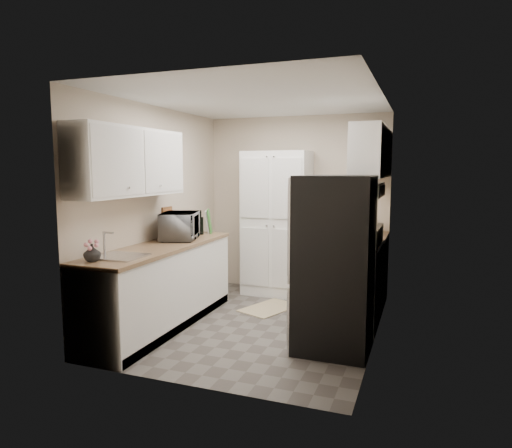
% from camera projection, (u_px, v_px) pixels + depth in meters
% --- Properties ---
extents(ground, '(3.20, 3.20, 0.00)m').
position_uv_depth(ground, '(258.00, 324.00, 5.21)').
color(ground, '#56514C').
rests_on(ground, ground).
extents(room_shell, '(2.64, 3.24, 2.52)m').
position_uv_depth(room_shell, '(256.00, 181.00, 5.01)').
color(room_shell, beige).
rests_on(room_shell, ground).
extents(pantry_cabinet, '(0.90, 0.55, 2.00)m').
position_uv_depth(pantry_cabinet, '(277.00, 223.00, 6.38)').
color(pantry_cabinet, white).
rests_on(pantry_cabinet, ground).
extents(base_cabinet_left, '(0.60, 2.30, 0.88)m').
position_uv_depth(base_cabinet_left, '(162.00, 288.00, 5.10)').
color(base_cabinet_left, white).
rests_on(base_cabinet_left, ground).
extents(countertop_left, '(0.63, 2.33, 0.04)m').
position_uv_depth(countertop_left, '(161.00, 247.00, 5.04)').
color(countertop_left, '#846647').
rests_on(countertop_left, base_cabinet_left).
extents(base_cabinet_right, '(0.60, 0.80, 0.88)m').
position_uv_depth(base_cabinet_right, '(361.00, 271.00, 5.92)').
color(base_cabinet_right, white).
rests_on(base_cabinet_right, ground).
extents(countertop_right, '(0.63, 0.83, 0.04)m').
position_uv_depth(countertop_right, '(362.00, 236.00, 5.87)').
color(countertop_right, '#846647').
rests_on(countertop_right, base_cabinet_right).
extents(electric_range, '(0.71, 0.78, 1.13)m').
position_uv_depth(electric_range, '(350.00, 282.00, 5.18)').
color(electric_range, '#B7B7BC').
rests_on(electric_range, ground).
extents(refrigerator, '(0.70, 0.72, 1.70)m').
position_uv_depth(refrigerator, '(335.00, 264.00, 4.40)').
color(refrigerator, '#B7B7BC').
rests_on(refrigerator, ground).
extents(microwave, '(0.56, 0.68, 0.32)m').
position_uv_depth(microwave, '(180.00, 226.00, 5.46)').
color(microwave, '#A5A5A9').
rests_on(microwave, countertop_left).
extents(wine_bottle, '(0.07, 0.07, 0.28)m').
position_uv_depth(wine_bottle, '(201.00, 224.00, 5.85)').
color(wine_bottle, black).
rests_on(wine_bottle, countertop_left).
extents(flower_vase, '(0.17, 0.17, 0.16)m').
position_uv_depth(flower_vase, '(92.00, 253.00, 4.15)').
color(flower_vase, white).
rests_on(flower_vase, countertop_left).
extents(cutting_board, '(0.12, 0.24, 0.31)m').
position_uv_depth(cutting_board, '(210.00, 221.00, 6.01)').
color(cutting_board, '#3D8937').
rests_on(cutting_board, countertop_left).
extents(toaster_oven, '(0.36, 0.44, 0.25)m').
position_uv_depth(toaster_oven, '(360.00, 225.00, 5.90)').
color(toaster_oven, '#BCBBC1').
rests_on(toaster_oven, countertop_right).
extents(fruit_basket, '(0.31, 0.31, 0.13)m').
position_uv_depth(fruit_basket, '(361.00, 210.00, 5.86)').
color(fruit_basket, orange).
rests_on(fruit_basket, toaster_oven).
extents(kitchen_mat, '(0.71, 0.86, 0.01)m').
position_uv_depth(kitchen_mat, '(269.00, 308.00, 5.78)').
color(kitchen_mat, tan).
rests_on(kitchen_mat, ground).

